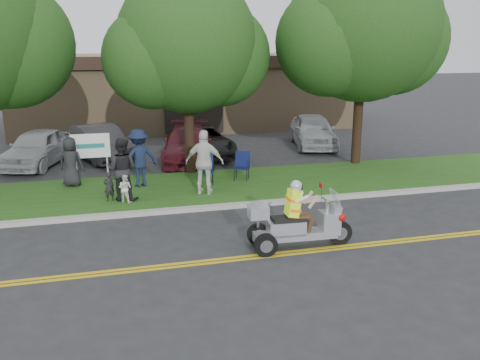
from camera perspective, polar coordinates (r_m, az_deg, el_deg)
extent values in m
plane|color=#28282B|center=(11.80, -2.26, -8.03)|extent=(120.00, 120.00, 0.00)
cube|color=gold|center=(11.28, -1.61, -9.12)|extent=(60.00, 0.10, 0.01)
cube|color=gold|center=(11.42, -1.80, -8.80)|extent=(60.00, 0.10, 0.01)
cube|color=#A8A89E|center=(14.58, -4.88, -3.22)|extent=(60.00, 0.25, 0.12)
cube|color=#224813|center=(16.61, -6.18, -0.96)|extent=(60.00, 4.00, 0.10)
cube|color=#9E7F5B|center=(30.03, -6.55, 10.02)|extent=(18.00, 8.00, 4.00)
cube|color=black|center=(25.93, -5.31, 13.02)|extent=(18.00, 0.30, 0.60)
sphere|color=#184313|center=(18.12, -24.51, 13.69)|extent=(4.05, 4.05, 4.05)
cylinder|color=#332114|center=(18.20, -5.76, 7.05)|extent=(0.36, 0.36, 4.20)
sphere|color=#184313|center=(18.02, -5.98, 15.10)|extent=(4.80, 4.80, 4.80)
sphere|color=#184313|center=(18.54, -2.32, 13.78)|extent=(3.60, 3.60, 3.60)
sphere|color=#184313|center=(17.68, -9.78, 13.27)|extent=(3.36, 3.36, 3.36)
cylinder|color=#332114|center=(20.04, 13.18, 8.28)|extent=(0.36, 0.36, 4.76)
sphere|color=#184313|center=(19.92, 13.70, 16.56)|extent=(5.60, 5.60, 5.60)
sphere|color=#184313|center=(20.86, 16.72, 14.87)|extent=(4.20, 4.20, 4.20)
sphere|color=#184313|center=(19.11, 10.05, 15.03)|extent=(3.92, 3.92, 3.92)
cylinder|color=silver|center=(17.71, -17.86, 1.05)|extent=(0.06, 0.06, 1.10)
cylinder|color=silver|center=(17.68, -14.63, 1.27)|extent=(0.06, 0.06, 1.10)
cube|color=white|center=(17.52, -16.44, 3.70)|extent=(1.25, 0.06, 0.80)
cylinder|color=black|center=(12.33, 11.15, -5.83)|extent=(0.58, 0.16, 0.57)
cylinder|color=black|center=(11.44, 2.91, -7.35)|extent=(0.54, 0.17, 0.53)
cylinder|color=black|center=(12.06, 2.08, -6.13)|extent=(0.54, 0.17, 0.53)
cube|color=silver|center=(11.96, 6.50, -6.11)|extent=(1.83, 0.53, 0.17)
cube|color=silver|center=(11.81, 5.20, -5.32)|extent=(0.88, 0.48, 0.33)
cube|color=black|center=(11.75, 5.45, -4.39)|extent=(0.78, 0.44, 0.10)
cube|color=silver|center=(12.13, 9.97, -4.69)|extent=(0.45, 0.48, 0.52)
cube|color=silver|center=(12.00, 10.69, -2.15)|extent=(0.20, 0.45, 0.47)
cube|color=silver|center=(11.49, 2.06, -3.58)|extent=(0.45, 0.42, 0.29)
sphere|color=#B20C0F|center=(12.04, 11.22, -4.04)|extent=(0.21, 0.21, 0.21)
cube|color=#CAF91A|center=(11.66, 5.99, -2.58)|extent=(0.35, 0.40, 0.62)
sphere|color=silver|center=(11.56, 6.31, -0.67)|extent=(0.28, 0.28, 0.28)
cylinder|color=black|center=(17.18, -0.67, 0.54)|extent=(0.03, 0.03, 0.40)
cylinder|color=black|center=(17.11, 0.77, 0.47)|extent=(0.03, 0.03, 0.40)
cylinder|color=black|center=(17.56, -0.42, 0.86)|extent=(0.03, 0.03, 0.40)
cylinder|color=black|center=(17.49, 0.99, 0.80)|extent=(0.03, 0.03, 0.40)
cube|color=#0E1441|center=(17.28, 0.17, 1.34)|extent=(0.65, 0.62, 0.04)
cube|color=#0E1441|center=(17.43, 0.30, 2.38)|extent=(0.52, 0.35, 0.54)
cylinder|color=black|center=(16.69, -4.58, 0.06)|extent=(0.03, 0.03, 0.41)
cylinder|color=black|center=(16.70, -3.06, 0.09)|extent=(0.03, 0.03, 0.41)
cylinder|color=black|center=(17.08, -4.60, 0.41)|extent=(0.03, 0.03, 0.41)
cylinder|color=black|center=(17.09, -3.12, 0.45)|extent=(0.03, 0.03, 0.41)
cube|color=#0E1B44|center=(16.84, -3.86, 0.95)|extent=(0.58, 0.54, 0.04)
cube|color=#0E1B44|center=(16.99, -3.89, 2.04)|extent=(0.53, 0.23, 0.55)
imported|color=black|center=(15.34, -13.11, 1.18)|extent=(1.11, 1.00, 1.87)
imported|color=silver|center=(15.60, -4.00, 2.00)|extent=(1.27, 0.87, 2.00)
imported|color=#16203D|center=(16.73, -11.25, 2.46)|extent=(1.36, 1.00, 1.89)
imported|color=black|center=(17.34, -18.46, 1.94)|extent=(0.91, 0.74, 1.61)
imported|color=black|center=(15.46, -14.50, -0.72)|extent=(0.37, 0.29, 0.88)
imported|color=white|center=(15.20, -12.79, -0.91)|extent=(0.52, 0.49, 0.86)
imported|color=#9B9DA2|center=(21.23, -21.80, 3.39)|extent=(2.87, 4.48, 1.42)
imported|color=#292A2C|center=(21.52, -15.44, 4.06)|extent=(2.89, 4.50, 1.40)
imported|color=black|center=(21.53, -4.31, 4.38)|extent=(2.33, 4.65, 1.26)
imported|color=#55131F|center=(20.68, -5.84, 4.05)|extent=(2.80, 5.01, 1.37)
imported|color=#ADB0B4|center=(23.65, 8.19, 5.54)|extent=(2.72, 4.70, 1.50)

